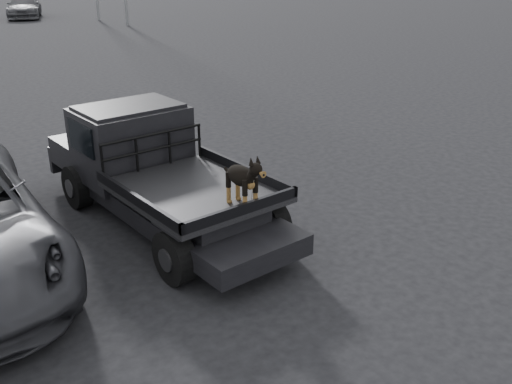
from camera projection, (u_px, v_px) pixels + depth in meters
ground at (225, 252)px, 8.51m from camera, size 120.00×120.00×0.00m
flatbed_ute at (163, 197)px, 9.26m from camera, size 2.00×5.40×0.92m
ute_cab at (131, 131)px, 9.59m from camera, size 1.72×1.30×0.88m
headache_rack at (154, 151)px, 9.12m from camera, size 1.80×0.08×0.55m
dog at (242, 180)px, 7.69m from camera, size 0.32×0.60×0.74m
distant_car_b at (24, 7)px, 38.53m from camera, size 3.79×5.38×1.45m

